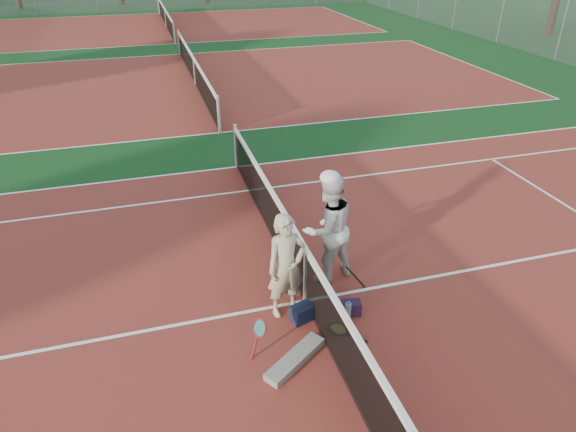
{
  "coord_description": "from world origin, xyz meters",
  "views": [
    {
      "loc": [
        -2.08,
        -6.14,
        5.24
      ],
      "look_at": [
        0.0,
        0.96,
        1.05
      ],
      "focal_mm": 32.0,
      "sensor_mm": 36.0,
      "label": 1
    }
  ],
  "objects_px": {
    "player_a": "(286,266)",
    "racket_spare": "(338,330)",
    "water_bottle": "(348,312)",
    "racket_red": "(260,337)",
    "player_b": "(328,228)",
    "sports_bag_purple": "(351,308)",
    "racket_black_held": "(351,280)",
    "sports_bag_navy": "(302,313)",
    "net_main": "(305,275)"
  },
  "relations": [
    {
      "from": "player_a",
      "to": "racket_spare",
      "type": "height_order",
      "value": "player_a"
    },
    {
      "from": "racket_spare",
      "to": "water_bottle",
      "type": "bearing_deg",
      "value": -92.4
    },
    {
      "from": "player_a",
      "to": "racket_red",
      "type": "bearing_deg",
      "value": -139.59
    },
    {
      "from": "player_b",
      "to": "sports_bag_purple",
      "type": "bearing_deg",
      "value": 75.91
    },
    {
      "from": "racket_red",
      "to": "water_bottle",
      "type": "height_order",
      "value": "racket_red"
    },
    {
      "from": "player_b",
      "to": "racket_red",
      "type": "height_order",
      "value": "player_b"
    },
    {
      "from": "racket_black_held",
      "to": "sports_bag_purple",
      "type": "relative_size",
      "value": 1.75
    },
    {
      "from": "racket_black_held",
      "to": "sports_bag_navy",
      "type": "bearing_deg",
      "value": 14.28
    },
    {
      "from": "net_main",
      "to": "sports_bag_navy",
      "type": "height_order",
      "value": "net_main"
    },
    {
      "from": "racket_red",
      "to": "sports_bag_navy",
      "type": "bearing_deg",
      "value": -0.24
    },
    {
      "from": "racket_red",
      "to": "sports_bag_navy",
      "type": "height_order",
      "value": "racket_red"
    },
    {
      "from": "racket_spare",
      "to": "sports_bag_purple",
      "type": "distance_m",
      "value": 0.48
    },
    {
      "from": "player_a",
      "to": "sports_bag_navy",
      "type": "distance_m",
      "value": 0.79
    },
    {
      "from": "racket_spare",
      "to": "sports_bag_purple",
      "type": "relative_size",
      "value": 2.1
    },
    {
      "from": "net_main",
      "to": "racket_red",
      "type": "xyz_separation_m",
      "value": [
        -0.95,
        -0.9,
        -0.23
      ]
    },
    {
      "from": "player_a",
      "to": "racket_black_held",
      "type": "height_order",
      "value": "player_a"
    },
    {
      "from": "sports_bag_purple",
      "to": "water_bottle",
      "type": "xyz_separation_m",
      "value": [
        -0.1,
        -0.11,
        0.03
      ]
    },
    {
      "from": "racket_black_held",
      "to": "player_a",
      "type": "bearing_deg",
      "value": -1.36
    },
    {
      "from": "player_a",
      "to": "racket_black_held",
      "type": "bearing_deg",
      "value": -2.68
    },
    {
      "from": "player_b",
      "to": "racket_spare",
      "type": "distance_m",
      "value": 1.68
    },
    {
      "from": "racket_black_held",
      "to": "racket_spare",
      "type": "xyz_separation_m",
      "value": [
        -0.54,
        -0.84,
        -0.21
      ]
    },
    {
      "from": "racket_spare",
      "to": "sports_bag_purple",
      "type": "bearing_deg",
      "value": -90.77
    },
    {
      "from": "player_a",
      "to": "water_bottle",
      "type": "height_order",
      "value": "player_a"
    },
    {
      "from": "sports_bag_purple",
      "to": "racket_spare",
      "type": "bearing_deg",
      "value": -135.98
    },
    {
      "from": "water_bottle",
      "to": "sports_bag_navy",
      "type": "bearing_deg",
      "value": 164.51
    },
    {
      "from": "player_a",
      "to": "sports_bag_navy",
      "type": "relative_size",
      "value": 5.12
    },
    {
      "from": "player_a",
      "to": "player_b",
      "type": "distance_m",
      "value": 1.15
    },
    {
      "from": "racket_black_held",
      "to": "water_bottle",
      "type": "bearing_deg",
      "value": 54.54
    },
    {
      "from": "net_main",
      "to": "player_a",
      "type": "relative_size",
      "value": 6.45
    },
    {
      "from": "racket_spare",
      "to": "racket_black_held",
      "type": "bearing_deg",
      "value": -77.71
    },
    {
      "from": "racket_spare",
      "to": "player_b",
      "type": "bearing_deg",
      "value": -57.42
    },
    {
      "from": "sports_bag_navy",
      "to": "racket_spare",
      "type": "bearing_deg",
      "value": -43.55
    },
    {
      "from": "player_a",
      "to": "sports_bag_purple",
      "type": "distance_m",
      "value": 1.24
    },
    {
      "from": "sports_bag_navy",
      "to": "water_bottle",
      "type": "bearing_deg",
      "value": -15.49
    },
    {
      "from": "sports_bag_navy",
      "to": "water_bottle",
      "type": "relative_size",
      "value": 1.11
    },
    {
      "from": "racket_red",
      "to": "racket_black_held",
      "type": "height_order",
      "value": "racket_red"
    },
    {
      "from": "net_main",
      "to": "sports_bag_purple",
      "type": "xyz_separation_m",
      "value": [
        0.59,
        -0.49,
        -0.39
      ]
    },
    {
      "from": "racket_black_held",
      "to": "water_bottle",
      "type": "xyz_separation_m",
      "value": [
        -0.3,
        -0.61,
        -0.1
      ]
    },
    {
      "from": "racket_black_held",
      "to": "net_main",
      "type": "bearing_deg",
      "value": -8.43
    },
    {
      "from": "player_b",
      "to": "racket_red",
      "type": "xyz_separation_m",
      "value": [
        -1.51,
        -1.45,
        -0.67
      ]
    },
    {
      "from": "player_b",
      "to": "racket_spare",
      "type": "height_order",
      "value": "player_b"
    },
    {
      "from": "racket_spare",
      "to": "racket_red",
      "type": "bearing_deg",
      "value": 48.76
    },
    {
      "from": "player_b",
      "to": "player_a",
      "type": "bearing_deg",
      "value": 21.73
    },
    {
      "from": "net_main",
      "to": "player_b",
      "type": "xyz_separation_m",
      "value": [
        0.56,
        0.55,
        0.44
      ]
    },
    {
      "from": "player_b",
      "to": "sports_bag_navy",
      "type": "xyz_separation_m",
      "value": [
        -0.74,
        -0.96,
        -0.82
      ]
    },
    {
      "from": "player_b",
      "to": "water_bottle",
      "type": "xyz_separation_m",
      "value": [
        -0.06,
        -1.15,
        -0.8
      ]
    },
    {
      "from": "sports_bag_navy",
      "to": "water_bottle",
      "type": "height_order",
      "value": "water_bottle"
    },
    {
      "from": "net_main",
      "to": "sports_bag_purple",
      "type": "relative_size",
      "value": 38.39
    },
    {
      "from": "racket_black_held",
      "to": "water_bottle",
      "type": "height_order",
      "value": "racket_black_held"
    },
    {
      "from": "player_b",
      "to": "water_bottle",
      "type": "height_order",
      "value": "player_b"
    }
  ]
}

